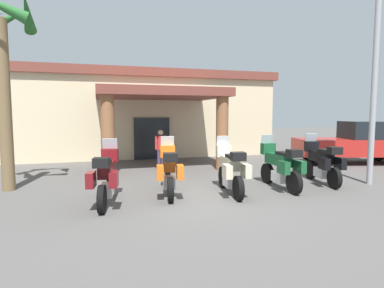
% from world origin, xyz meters
% --- Properties ---
extents(ground_plane, '(80.00, 80.00, 0.00)m').
position_xyz_m(ground_plane, '(0.00, 0.00, 0.00)').
color(ground_plane, '#514F4C').
extents(motel_building, '(14.20, 10.10, 4.60)m').
position_xyz_m(motel_building, '(0.01, 10.55, 2.33)').
color(motel_building, beige).
rests_on(motel_building, ground_plane).
extents(motorcycle_maroon, '(0.85, 2.20, 1.61)m').
position_xyz_m(motorcycle_maroon, '(-2.45, 0.08, 0.70)').
color(motorcycle_maroon, black).
rests_on(motorcycle_maroon, ground_plane).
extents(motorcycle_orange, '(0.85, 2.20, 1.61)m').
position_xyz_m(motorcycle_orange, '(-0.74, 0.53, 0.70)').
color(motorcycle_orange, black).
rests_on(motorcycle_orange, ground_plane).
extents(motorcycle_cream, '(0.79, 2.21, 1.61)m').
position_xyz_m(motorcycle_cream, '(0.97, 0.18, 0.70)').
color(motorcycle_cream, black).
rests_on(motorcycle_cream, ground_plane).
extents(motorcycle_green, '(0.71, 2.21, 1.61)m').
position_xyz_m(motorcycle_green, '(2.68, 0.32, 0.70)').
color(motorcycle_green, black).
rests_on(motorcycle_green, ground_plane).
extents(motorcycle_black, '(0.89, 2.20, 1.61)m').
position_xyz_m(motorcycle_black, '(4.39, 0.55, 0.70)').
color(motorcycle_black, black).
rests_on(motorcycle_black, ground_plane).
extents(pedestrian, '(0.49, 0.32, 1.64)m').
position_xyz_m(pedestrian, '(-0.17, 4.66, 0.95)').
color(pedestrian, '#3F334C').
rests_on(pedestrian, ground_plane).
extents(pickup_truck_red, '(5.52, 3.22, 1.95)m').
position_xyz_m(pickup_truck_red, '(8.82, 3.74, 0.94)').
color(pickup_truck_red, black).
rests_on(pickup_truck_red, ground_plane).
extents(palm_tree_roadside, '(2.09, 2.17, 5.74)m').
position_xyz_m(palm_tree_roadside, '(-5.25, 2.49, 4.07)').
color(palm_tree_roadside, brown).
rests_on(palm_tree_roadside, ground_plane).
extents(roadside_sign, '(1.40, 0.18, 7.44)m').
position_xyz_m(roadside_sign, '(5.84, 0.05, 4.93)').
color(roadside_sign, '#99999E').
rests_on(roadside_sign, ground_plane).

